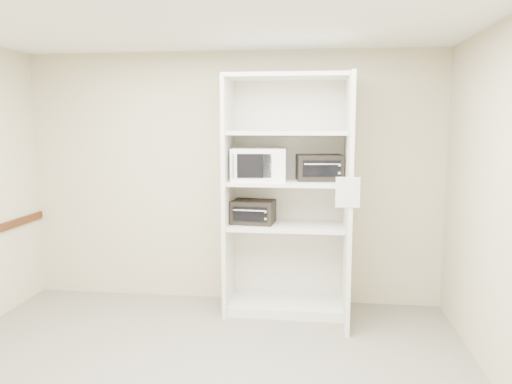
# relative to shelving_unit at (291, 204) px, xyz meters

# --- Properties ---
(ceiling) EXTENTS (4.50, 4.00, 0.01)m
(ceiling) POSITION_rel_shelving_unit_xyz_m (-0.67, -1.70, 1.57)
(ceiling) COLOR white
(wall_back) EXTENTS (4.50, 0.02, 2.70)m
(wall_back) POSITION_rel_shelving_unit_xyz_m (-0.67, 0.30, 0.22)
(wall_back) COLOR #C0B793
(wall_back) RESTS_ON ground
(wall_front) EXTENTS (4.50, 0.02, 2.70)m
(wall_front) POSITION_rel_shelving_unit_xyz_m (-0.67, -3.70, 0.22)
(wall_front) COLOR #C0B793
(wall_front) RESTS_ON ground
(shelving_unit) EXTENTS (1.24, 0.92, 2.42)m
(shelving_unit) POSITION_rel_shelving_unit_xyz_m (0.00, 0.00, 0.00)
(shelving_unit) COLOR white
(shelving_unit) RESTS_ON floor
(microwave) EXTENTS (0.57, 0.45, 0.33)m
(microwave) POSITION_rel_shelving_unit_xyz_m (-0.33, -0.02, 0.40)
(microwave) COLOR white
(microwave) RESTS_ON shelving_unit
(toaster_oven_upper) EXTENTS (0.49, 0.40, 0.26)m
(toaster_oven_upper) POSITION_rel_shelving_unit_xyz_m (0.28, 0.05, 0.37)
(toaster_oven_upper) COLOR black
(toaster_oven_upper) RESTS_ON shelving_unit
(toaster_oven_lower) EXTENTS (0.45, 0.36, 0.24)m
(toaster_oven_lower) POSITION_rel_shelving_unit_xyz_m (-0.39, 0.00, -0.09)
(toaster_oven_lower) COLOR black
(toaster_oven_lower) RESTS_ON shelving_unit
(paper_sign) EXTENTS (0.21, 0.01, 0.26)m
(paper_sign) POSITION_rel_shelving_unit_xyz_m (0.53, -0.63, 0.21)
(paper_sign) COLOR white
(paper_sign) RESTS_ON shelving_unit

